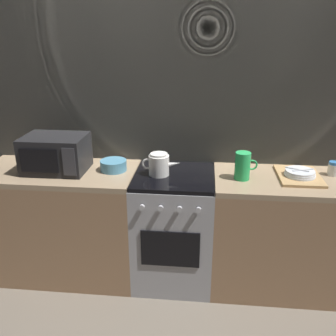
{
  "coord_description": "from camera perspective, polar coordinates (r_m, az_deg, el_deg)",
  "views": [
    {
      "loc": [
        0.21,
        -2.53,
        1.92
      ],
      "look_at": [
        -0.05,
        0.0,
        0.95
      ],
      "focal_mm": 39.45,
      "sensor_mm": 36.0,
      "label": 1
    }
  ],
  "objects": [
    {
      "name": "kettle",
      "position": [
        2.71,
        -1.38,
        0.55
      ],
      "size": [
        0.28,
        0.15,
        0.17
      ],
      "color": "white",
      "rests_on": "stove_unit"
    },
    {
      "name": "stove_unit",
      "position": [
        2.93,
        0.91,
        -9.21
      ],
      "size": [
        0.6,
        0.63,
        0.9
      ],
      "color": "#9E9EA3",
      "rests_on": "ground_plane"
    },
    {
      "name": "ground_plane",
      "position": [
        3.18,
        0.86,
        -16.22
      ],
      "size": [
        8.0,
        8.0,
        0.0
      ],
      "primitive_type": "plane",
      "color": "#6B6054"
    },
    {
      "name": "mixing_bowl",
      "position": [
        2.84,
        -8.42,
        0.41
      ],
      "size": [
        0.2,
        0.2,
        0.08
      ],
      "primitive_type": "cylinder",
      "color": "teal",
      "rests_on": "counter_left"
    },
    {
      "name": "counter_left",
      "position": [
        3.13,
        -15.89,
        -8.01
      ],
      "size": [
        1.2,
        0.6,
        0.9
      ],
      "color": "#997251",
      "rests_on": "ground_plane"
    },
    {
      "name": "back_wall",
      "position": [
        2.95,
        1.54,
        6.74
      ],
      "size": [
        3.6,
        0.05,
        2.4
      ],
      "color": "#B2AD9E",
      "rests_on": "ground_plane"
    },
    {
      "name": "dish_pile",
      "position": [
        2.84,
        19.62,
        -0.96
      ],
      "size": [
        0.3,
        0.4,
        0.07
      ],
      "color": "tan",
      "rests_on": "counter_right"
    },
    {
      "name": "counter_right",
      "position": [
        3.01,
        18.51,
        -9.6
      ],
      "size": [
        1.2,
        0.6,
        0.9
      ],
      "color": "#997251",
      "rests_on": "ground_plane"
    },
    {
      "name": "spice_jar",
      "position": [
        2.97,
        24.15,
        -0.09
      ],
      "size": [
        0.08,
        0.08,
        0.1
      ],
      "color": "silver",
      "rests_on": "counter_right"
    },
    {
      "name": "microwave",
      "position": [
        2.9,
        -16.98,
        2.15
      ],
      "size": [
        0.46,
        0.35,
        0.27
      ],
      "color": "black",
      "rests_on": "counter_left"
    },
    {
      "name": "pitcher",
      "position": [
        2.68,
        11.47,
        0.32
      ],
      "size": [
        0.16,
        0.11,
        0.2
      ],
      "color": "green",
      "rests_on": "counter_right"
    }
  ]
}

